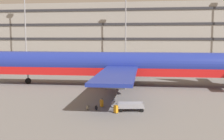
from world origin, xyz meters
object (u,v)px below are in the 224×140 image
object	(u,v)px
suitcase_navy	(114,104)
backpack_red	(96,108)
airliner	(120,65)
baggage_cart	(131,107)
suitcase_large	(116,109)
backpack_laid_flat	(87,108)
suitcase_small	(118,109)
suitcase_purple	(102,103)

from	to	relation	value
suitcase_navy	backpack_red	bearing A→B (deg)	-141.82
airliner	baggage_cart	bearing A→B (deg)	-78.46
baggage_cart	backpack_red	bearing A→B (deg)	-177.90
suitcase_large	suitcase_navy	bearing A→B (deg)	104.01
suitcase_navy	backpack_red	world-z (taller)	suitcase_navy
backpack_laid_flat	suitcase_navy	bearing A→B (deg)	31.12
suitcase_small	suitcase_large	xyz separation A→B (m)	(-0.08, -1.05, 0.31)
suitcase_small	baggage_cart	bearing A→B (deg)	1.52
airliner	suitcase_navy	distance (m)	13.71
suitcase_small	suitcase_large	bearing A→B (deg)	-94.38
suitcase_large	baggage_cart	size ratio (longest dim) A/B	0.28
airliner	suitcase_purple	world-z (taller)	airliner
airliner	backpack_laid_flat	size ratio (longest dim) A/B	78.85
backpack_red	suitcase_purple	bearing A→B (deg)	76.54
suitcase_large	backpack_red	world-z (taller)	suitcase_large
suitcase_large	baggage_cart	bearing A→B (deg)	38.17
suitcase_navy	backpack_red	distance (m)	2.05
suitcase_large	backpack_laid_flat	world-z (taller)	suitcase_large
suitcase_large	suitcase_small	bearing A→B (deg)	85.62
suitcase_large	backpack_laid_flat	size ratio (longest dim) A/B	1.74
suitcase_large	backpack_laid_flat	xyz separation A→B (m)	(-3.02, 0.72, -0.17)
suitcase_small	backpack_red	bearing A→B (deg)	-177.57
suitcase_large	backpack_red	size ratio (longest dim) A/B	1.96
airliner	backpack_laid_flat	xyz separation A→B (m)	(-1.43, -14.89, -2.84)
suitcase_large	baggage_cart	world-z (taller)	suitcase_large
suitcase_small	suitcase_large	distance (m)	1.09
airliner	backpack_red	xyz separation A→B (m)	(-0.56, -14.66, -2.87)
suitcase_small	suitcase_navy	size ratio (longest dim) A/B	0.89
suitcase_large	backpack_red	xyz separation A→B (m)	(-2.16, 0.95, -0.20)
backpack_laid_flat	backpack_red	distance (m)	0.90
backpack_red	baggage_cart	distance (m)	3.54
backpack_red	baggage_cart	size ratio (longest dim) A/B	0.14
suitcase_small	baggage_cart	world-z (taller)	baggage_cart
airliner	suitcase_small	xyz separation A→B (m)	(1.67, -14.57, -2.97)
suitcase_navy	backpack_laid_flat	bearing A→B (deg)	-148.88
suitcase_purple	baggage_cart	world-z (taller)	suitcase_purple
baggage_cart	airliner	bearing A→B (deg)	101.54
backpack_laid_flat	backpack_red	bearing A→B (deg)	14.81
airliner	suitcase_purple	size ratio (longest dim) A/B	45.70
suitcase_large	suitcase_navy	world-z (taller)	suitcase_large
suitcase_navy	backpack_laid_flat	world-z (taller)	suitcase_navy
suitcase_purple	baggage_cart	bearing A→B (deg)	-20.21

